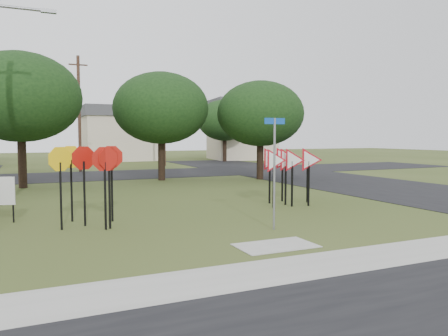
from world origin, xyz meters
The scene contains 17 objects.
ground centered at (0.00, 0.00, 0.00)m, with size 140.00×140.00×0.00m, color #36461A.
sidewalk centered at (0.00, -4.20, 0.01)m, with size 30.00×1.60×0.02m, color #9B9A93.
planting_strip centered at (0.00, -5.40, 0.01)m, with size 30.00×0.80×0.02m, color #36461A.
street_right centered at (12.00, 10.00, 0.01)m, with size 8.00×50.00×0.02m, color black.
street_far centered at (0.00, 20.00, 0.01)m, with size 60.00×8.00×0.02m, color black.
curb_pad centered at (0.00, -2.40, 0.01)m, with size 2.00×1.20×0.02m, color #9B9A93.
street_name_sign centered at (0.97, -0.66, 1.88)m, with size 0.68×0.07×3.31m.
stop_sign_cluster centered at (-3.94, 2.10, 1.85)m, with size 2.34×1.90×2.50m.
yield_sign_cluster centered at (3.97, 3.25, 1.74)m, with size 3.03×2.03×2.37m.
far_pole_a centered at (-2.00, 24.00, 4.60)m, with size 1.40×0.24×9.00m.
far_pole_b centered at (6.00, 28.00, 4.35)m, with size 1.40×0.24×8.50m.
house_mid centered at (4.00, 40.00, 3.15)m, with size 8.40×8.40×6.20m.
house_right centered at (18.00, 36.00, 3.65)m, with size 8.30×8.30×7.20m.
tree_near_left centered at (-6.00, 14.00, 4.86)m, with size 6.40×6.40×7.27m.
tree_near_mid centered at (2.00, 15.00, 4.54)m, with size 6.00×6.00×6.80m.
tree_near_right centered at (8.00, 13.00, 4.22)m, with size 5.60×5.60×6.33m.
tree_far_right centered at (14.00, 32.00, 4.54)m, with size 6.00×6.00×6.80m.
Camera 1 is at (-5.63, -11.79, 2.77)m, focal length 35.00 mm.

